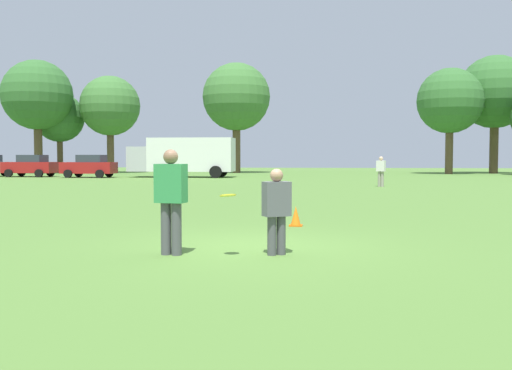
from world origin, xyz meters
TOP-DOWN VIEW (x-y plane):
  - ground_plane at (0.00, 0.00)m, footprint 150.01×150.01m
  - player_thrower at (-1.23, -0.99)m, footprint 0.54×0.36m
  - player_defender at (0.56, -0.78)m, footprint 0.52×0.44m
  - frisbee at (-0.22, -1.14)m, footprint 0.27×0.27m
  - traffic_cone at (0.70, 3.29)m, footprint 0.32×0.32m
  - parked_car_mid_left at (-22.66, 34.20)m, footprint 4.20×2.22m
  - parked_car_center at (-17.19, 33.32)m, footprint 4.20×2.22m
  - box_truck at (-9.72, 34.61)m, footprint 8.50×3.02m
  - bystander_sideline_watcher at (4.62, 21.82)m, footprint 0.53×0.44m
  - tree_west_oak at (-26.80, 43.52)m, footprint 6.93×6.93m
  - tree_west_maple at (-25.86, 46.30)m, footprint 5.12×5.12m
  - tree_center_elm at (-20.25, 45.97)m, footprint 6.12×6.12m
  - tree_east_birch at (-7.37, 47.50)m, footprint 6.93×6.93m
  - tree_east_oak at (13.54, 46.05)m, footprint 6.25×6.25m
  - tree_far_east_pine at (18.33, 48.29)m, footprint 7.17×7.17m

SIDE VIEW (x-z plane):
  - ground_plane at x=0.00m, z-range 0.00..0.00m
  - traffic_cone at x=0.70m, z-range -0.01..0.47m
  - player_defender at x=0.56m, z-range 0.08..1.56m
  - parked_car_mid_left at x=-22.66m, z-range 0.01..1.83m
  - parked_car_center at x=-17.19m, z-range 0.01..1.83m
  - bystander_sideline_watcher at x=4.62m, z-range 0.11..1.80m
  - player_thrower at x=-1.23m, z-range 0.11..1.92m
  - frisbee at x=-0.22m, z-range 1.00..1.08m
  - box_truck at x=-9.72m, z-range 0.16..3.34m
  - tree_west_maple at x=-25.86m, z-range 1.56..9.88m
  - tree_center_elm at x=-20.25m, z-range 1.87..11.81m
  - tree_east_oak at x=13.54m, z-range 1.91..12.06m
  - tree_west_oak at x=-26.80m, z-range 2.12..13.38m
  - tree_east_birch at x=-7.37m, z-range 2.12..13.38m
  - tree_far_east_pine at x=18.33m, z-range 2.19..13.84m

